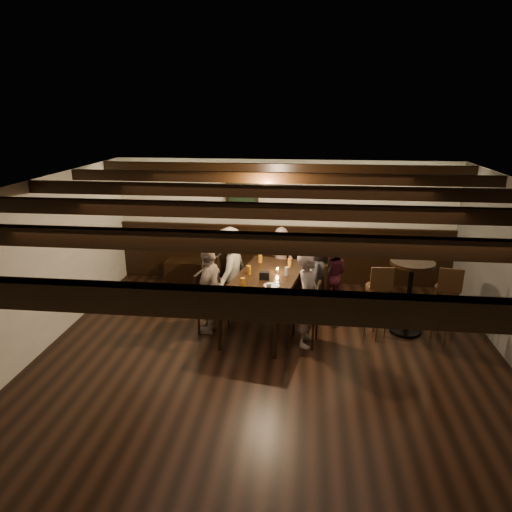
# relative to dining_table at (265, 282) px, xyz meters

# --- Properties ---
(room) EXTENTS (7.00, 7.00, 7.00)m
(room) POSITION_rel_dining_table_xyz_m (-0.11, 0.71, 0.35)
(room) COLOR black
(room) RESTS_ON ground
(dining_table) EXTENTS (1.29, 2.23, 0.79)m
(dining_table) POSITION_rel_dining_table_xyz_m (0.00, 0.00, 0.00)
(dining_table) COLOR black
(dining_table) RESTS_ON floor
(chair_left_near) EXTENTS (0.51, 0.51, 0.97)m
(chair_left_near) POSITION_rel_dining_table_xyz_m (-0.63, 0.57, -0.43)
(chair_left_near) COLOR black
(chair_left_near) RESTS_ON floor
(chair_left_far) EXTENTS (0.51, 0.51, 0.96)m
(chair_left_far) POSITION_rel_dining_table_xyz_m (-0.79, -0.32, -0.43)
(chair_left_far) COLOR black
(chair_left_far) RESTS_ON floor
(chair_right_near) EXTENTS (0.52, 0.52, 0.99)m
(chair_right_near) POSITION_rel_dining_table_xyz_m (0.79, 0.32, -0.42)
(chair_right_near) COLOR black
(chair_right_near) RESTS_ON floor
(chair_right_far) EXTENTS (0.50, 0.50, 0.94)m
(chair_right_far) POSITION_rel_dining_table_xyz_m (0.63, -0.57, -0.44)
(chair_right_far) COLOR black
(chair_right_far) RESTS_ON floor
(person_bench_left) EXTENTS (0.63, 0.47, 1.18)m
(person_bench_left) POSITION_rel_dining_table_xyz_m (-0.73, 1.04, -0.13)
(person_bench_left) COLOR #262729
(person_bench_left) RESTS_ON floor
(person_bench_centre) EXTENTS (0.54, 0.40, 1.35)m
(person_bench_centre) POSITION_rel_dining_table_xyz_m (0.18, 1.03, -0.05)
(person_bench_centre) COLOR slate
(person_bench_centre) RESTS_ON floor
(person_bench_right) EXTENTS (0.67, 0.56, 1.24)m
(person_bench_right) POSITION_rel_dining_table_xyz_m (1.04, 0.73, -0.10)
(person_bench_right) COLOR maroon
(person_bench_right) RESTS_ON floor
(person_left_near) EXTENTS (0.68, 1.00, 1.43)m
(person_left_near) POSITION_rel_dining_table_xyz_m (-0.66, 0.57, -0.01)
(person_left_near) COLOR gray
(person_left_near) RESTS_ON floor
(person_left_far) EXTENTS (0.46, 0.84, 1.35)m
(person_left_far) POSITION_rel_dining_table_xyz_m (-0.82, -0.31, -0.05)
(person_left_far) COLOR gray
(person_left_far) RESTS_ON floor
(person_right_near) EXTENTS (0.56, 0.76, 1.41)m
(person_right_near) POSITION_rel_dining_table_xyz_m (0.82, 0.31, -0.02)
(person_right_near) COLOR #262528
(person_right_near) RESTS_ON floor
(person_right_far) EXTENTS (0.42, 0.57, 1.42)m
(person_right_far) POSITION_rel_dining_table_xyz_m (0.66, -0.57, -0.01)
(person_right_far) COLOR gray
(person_right_far) RESTS_ON floor
(pint_a) EXTENTS (0.07, 0.07, 0.14)m
(pint_a) POSITION_rel_dining_table_xyz_m (-0.16, 0.74, 0.13)
(pint_a) COLOR #BF7219
(pint_a) RESTS_ON dining_table
(pint_b) EXTENTS (0.07, 0.07, 0.14)m
(pint_b) POSITION_rel_dining_table_xyz_m (0.36, 0.60, 0.13)
(pint_b) COLOR #BF7219
(pint_b) RESTS_ON dining_table
(pint_c) EXTENTS (0.07, 0.07, 0.14)m
(pint_c) POSITION_rel_dining_table_xyz_m (-0.28, 0.15, 0.13)
(pint_c) COLOR #BF7219
(pint_c) RESTS_ON dining_table
(pint_d) EXTENTS (0.07, 0.07, 0.14)m
(pint_d) POSITION_rel_dining_table_xyz_m (0.33, 0.15, 0.13)
(pint_d) COLOR silver
(pint_d) RESTS_ON dining_table
(pint_e) EXTENTS (0.07, 0.07, 0.14)m
(pint_e) POSITION_rel_dining_table_xyz_m (-0.29, -0.41, 0.13)
(pint_e) COLOR #BF7219
(pint_e) RESTS_ON dining_table
(pint_f) EXTENTS (0.07, 0.07, 0.14)m
(pint_f) POSITION_rel_dining_table_xyz_m (0.10, -0.58, 0.13)
(pint_f) COLOR silver
(pint_f) RESTS_ON dining_table
(pint_g) EXTENTS (0.07, 0.07, 0.14)m
(pint_g) POSITION_rel_dining_table_xyz_m (-0.09, -0.80, 0.13)
(pint_g) COLOR #BF7219
(pint_g) RESTS_ON dining_table
(plate_near) EXTENTS (0.24, 0.24, 0.01)m
(plate_near) POSITION_rel_dining_table_xyz_m (-0.27, -0.66, 0.07)
(plate_near) COLOR white
(plate_near) RESTS_ON dining_table
(plate_far) EXTENTS (0.24, 0.24, 0.01)m
(plate_far) POSITION_rel_dining_table_xyz_m (0.13, -0.33, 0.07)
(plate_far) COLOR white
(plate_far) RESTS_ON dining_table
(condiment_caddy) EXTENTS (0.15, 0.10, 0.12)m
(condiment_caddy) POSITION_rel_dining_table_xyz_m (-0.01, -0.05, 0.12)
(condiment_caddy) COLOR black
(condiment_caddy) RESTS_ON dining_table
(candle) EXTENTS (0.05, 0.05, 0.05)m
(candle) POSITION_rel_dining_table_xyz_m (0.17, 0.27, 0.09)
(candle) COLOR beige
(candle) RESTS_ON dining_table
(high_top_table) EXTENTS (0.65, 0.65, 1.15)m
(high_top_table) POSITION_rel_dining_table_xyz_m (2.19, -0.03, 0.03)
(high_top_table) COLOR black
(high_top_table) RESTS_ON floor
(bar_stool_left) EXTENTS (0.37, 0.39, 1.17)m
(bar_stool_left) POSITION_rel_dining_table_xyz_m (1.69, -0.24, -0.29)
(bar_stool_left) COLOR #31200F
(bar_stool_left) RESTS_ON floor
(bar_stool_right) EXTENTS (0.38, 0.40, 1.17)m
(bar_stool_right) POSITION_rel_dining_table_xyz_m (2.69, -0.19, -0.29)
(bar_stool_right) COLOR #31200F
(bar_stool_right) RESTS_ON floor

